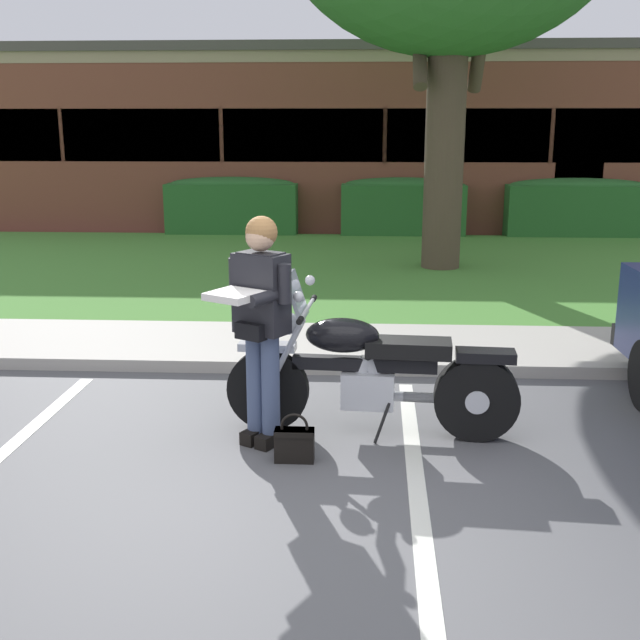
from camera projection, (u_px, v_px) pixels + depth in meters
ground_plane at (315, 507)px, 4.88m from camera, size 140.00×140.00×0.00m
curb_strip at (332, 366)px, 7.52m from camera, size 60.00×0.20×0.12m
concrete_walk at (335, 344)px, 8.35m from camera, size 60.00×1.50×0.08m
grass_lawn at (345, 268)px, 12.80m from camera, size 60.00×7.68×0.06m
stall_stripe_1 at (418, 495)px, 5.04m from camera, size 0.20×4.40×0.01m
motorcycle at (381, 373)px, 5.93m from camera, size 2.24×0.82×1.26m
rider_person at (260, 313)px, 5.61m from camera, size 0.60×0.67×1.70m
handbag at (294, 442)px, 5.52m from camera, size 0.28×0.13×0.36m
hedge_left at (233, 205)px, 16.69m from camera, size 2.78×0.90×1.24m
hedge_center_left at (403, 206)px, 16.50m from camera, size 2.59×0.90×1.24m
hedge_center_right at (577, 206)px, 16.31m from camera, size 2.96×0.90×1.24m
brick_building at (379, 136)px, 21.85m from camera, size 20.56×11.47×4.01m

